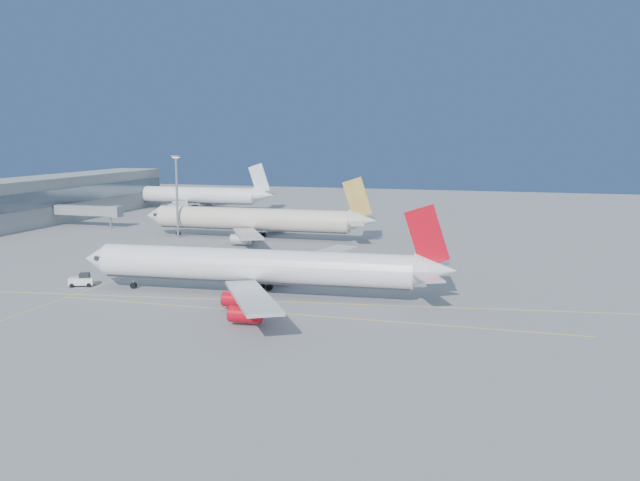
{
  "coord_description": "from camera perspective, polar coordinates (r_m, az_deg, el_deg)",
  "views": [
    {
      "loc": [
        39.73,
        -122.14,
        29.59
      ],
      "look_at": [
        -2.32,
        20.7,
        7.0
      ],
      "focal_mm": 40.0,
      "sensor_mm": 36.0,
      "label": 1
    }
  ],
  "objects": [
    {
      "name": "airliner_etihad",
      "position": [
        200.69,
        -5.05,
        1.69
      ],
      "size": [
        68.62,
        63.57,
        17.95
      ],
      "rotation": [
        0.0,
        0.0,
        0.01
      ],
      "color": "beige",
      "rests_on": "ground"
    },
    {
      "name": "airliner_virgin",
      "position": [
        130.71,
        -4.73,
        -2.12
      ],
      "size": [
        71.08,
        63.74,
        17.53
      ],
      "rotation": [
        0.0,
        0.0,
        0.06
      ],
      "color": "white",
      "rests_on": "ground"
    },
    {
      "name": "ground",
      "position": [
        131.81,
        -1.58,
        -4.35
      ],
      "size": [
        500.0,
        500.0,
        0.0
      ],
      "primitive_type": "plane",
      "color": "slate",
      "rests_on": "ground"
    },
    {
      "name": "terminal",
      "position": [
        259.46,
        -20.3,
        3.21
      ],
      "size": [
        18.4,
        110.0,
        15.0
      ],
      "color": "gray",
      "rests_on": "ground"
    },
    {
      "name": "taxiway_lines",
      "position": [
        142.65,
        -6.43,
        -3.4
      ],
      "size": [
        118.86,
        140.0,
        0.02
      ],
      "color": "yellow",
      "rests_on": "ground"
    },
    {
      "name": "pushback_tug",
      "position": [
        146.29,
        -18.51,
        -3.02
      ],
      "size": [
        5.11,
        4.2,
        2.57
      ],
      "rotation": [
        0.0,
        0.0,
        0.43
      ],
      "color": "white",
      "rests_on": "ground"
    },
    {
      "name": "airliner_third",
      "position": [
        281.83,
        -10.3,
        3.59
      ],
      "size": [
        68.07,
        62.88,
        18.29
      ],
      "rotation": [
        0.0,
        0.0,
        0.02
      ],
      "color": "white",
      "rests_on": "ground"
    },
    {
      "name": "light_mast",
      "position": [
        205.36,
        -11.39,
        4.03
      ],
      "size": [
        2.01,
        2.01,
        23.28
      ],
      "color": "gray",
      "rests_on": "ground"
    },
    {
      "name": "jet_bridge",
      "position": [
        236.51,
        -17.89,
        2.28
      ],
      "size": [
        23.6,
        3.6,
        6.9
      ],
      "color": "gray",
      "rests_on": "ground"
    }
  ]
}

